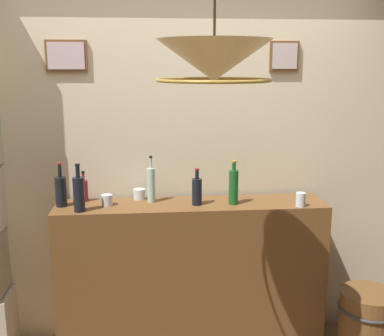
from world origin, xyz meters
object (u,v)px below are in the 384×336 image
liquor_bottle_bourbon (151,184)px  liquor_bottle_whiskey (61,191)px  liquor_bottle_rye (84,190)px  glass_tumbler_rocks (301,200)px  liquor_bottle_gin (197,191)px  glass_tumbler_highball (139,194)px  glass_tumbler_shot (107,200)px  wooden_barrel (367,327)px  liquor_bottle_scotch (233,186)px  pendant_lamp (214,62)px  liquor_bottle_brandy (79,193)px

liquor_bottle_bourbon → liquor_bottle_whiskey: 0.58m
liquor_bottle_rye → glass_tumbler_rocks: liquor_bottle_rye is taller
liquor_bottle_bourbon → liquor_bottle_gin: liquor_bottle_bourbon is taller
glass_tumbler_highball → liquor_bottle_bourbon: bearing=-42.4°
liquor_bottle_bourbon → liquor_bottle_rye: liquor_bottle_bourbon is taller
glass_tumbler_shot → wooden_barrel: bearing=-9.5°
liquor_bottle_gin → liquor_bottle_scotch: liquor_bottle_scotch is taller
glass_tumbler_shot → pendant_lamp: 1.31m
liquor_bottle_bourbon → liquor_bottle_brandy: size_ratio=1.03×
liquor_bottle_gin → liquor_bottle_rye: 0.76m
liquor_bottle_scotch → glass_tumbler_shot: bearing=177.0°
liquor_bottle_rye → wooden_barrel: size_ratio=0.41×
glass_tumbler_highball → pendant_lamp: 1.32m
liquor_bottle_brandy → glass_tumbler_rocks: (1.40, -0.02, -0.07)m
glass_tumbler_rocks → pendant_lamp: pendant_lamp is taller
glass_tumbler_rocks → glass_tumbler_highball: size_ratio=1.15×
liquor_bottle_brandy → liquor_bottle_scotch: liquor_bottle_brandy is taller
liquor_bottle_gin → wooden_barrel: size_ratio=0.48×
liquor_bottle_brandy → pendant_lamp: 1.28m
liquor_bottle_scotch → glass_tumbler_rocks: (0.42, -0.09, -0.08)m
pendant_lamp → glass_tumbler_shot: bearing=126.5°
liquor_bottle_whiskey → liquor_bottle_scotch: (1.11, -0.05, 0.02)m
liquor_bottle_scotch → pendant_lamp: size_ratio=0.54×
glass_tumbler_rocks → liquor_bottle_bourbon: bearing=168.8°
liquor_bottle_bourbon → pendant_lamp: 1.19m
liquor_bottle_bourbon → glass_tumbler_shot: liquor_bottle_bourbon is taller
liquor_bottle_gin → glass_tumbler_rocks: size_ratio=2.68×
liquor_bottle_whiskey → wooden_barrel: size_ratio=0.57×
pendant_lamp → liquor_bottle_gin: bearing=90.0°
liquor_bottle_bourbon → glass_tumbler_rocks: (0.96, -0.19, -0.08)m
glass_tumbler_highball → liquor_bottle_rye: bearing=-178.2°
liquor_bottle_bourbon → liquor_bottle_gin: bearing=-17.3°
liquor_bottle_scotch → glass_tumbler_shot: size_ratio=4.05×
glass_tumbler_highball → wooden_barrel: bearing=-15.4°
liquor_bottle_whiskey → liquor_bottle_scotch: 1.11m
liquor_bottle_scotch → wooden_barrel: liquor_bottle_scotch is taller
liquor_bottle_bourbon → liquor_bottle_gin: (0.29, -0.09, -0.03)m
liquor_bottle_bourbon → glass_tumbler_shot: 0.30m
liquor_bottle_bourbon → liquor_bottle_rye: 0.46m
pendant_lamp → liquor_bottle_brandy: bearing=137.7°
glass_tumbler_highball → glass_tumbler_shot: glass_tumbler_shot is taller
liquor_bottle_bourbon → glass_tumbler_rocks: liquor_bottle_bourbon is taller
glass_tumbler_highball → liquor_bottle_brandy: bearing=-146.7°
glass_tumbler_shot → pendant_lamp: bearing=-53.5°
liquor_bottle_whiskey → wooden_barrel: bearing=-8.4°
glass_tumbler_rocks → glass_tumbler_shot: (-1.24, 0.13, -0.01)m
liquor_bottle_gin → liquor_bottle_whiskey: 0.87m
liquor_bottle_rye → glass_tumbler_highball: size_ratio=2.61×
glass_tumbler_highball → glass_tumbler_rocks: bearing=-14.2°
wooden_barrel → pendant_lamp: bearing=-155.4°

